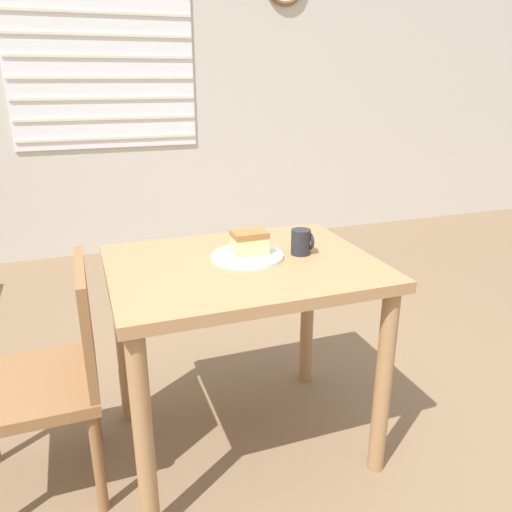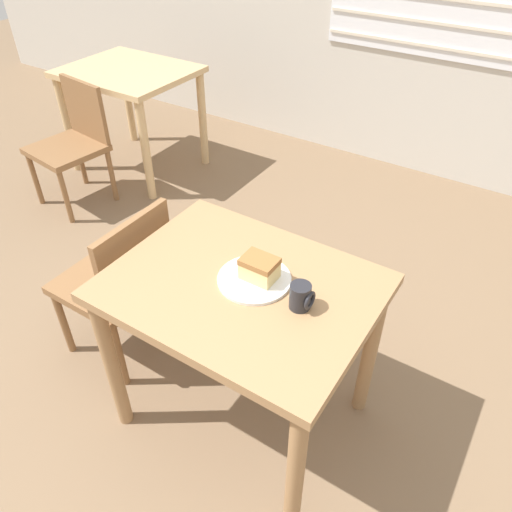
{
  "view_description": "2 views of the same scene",
  "coord_description": "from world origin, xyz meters",
  "px_view_note": "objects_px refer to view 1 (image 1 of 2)",
  "views": [
    {
      "loc": [
        -0.51,
        -1.15,
        1.38
      ],
      "look_at": [
        0.05,
        0.43,
        0.78
      ],
      "focal_mm": 35.0,
      "sensor_mm": 36.0,
      "label": 1
    },
    {
      "loc": [
        0.75,
        -0.65,
        1.94
      ],
      "look_at": [
        0.02,
        0.49,
        0.85
      ],
      "focal_mm": 35.0,
      "sensor_mm": 36.0,
      "label": 2
    }
  ],
  "objects_px": {
    "plate": "(247,256)",
    "cake_slice": "(249,242)",
    "chair_near_window": "(50,372)",
    "coffee_mug": "(302,242)",
    "dining_table_near": "(242,295)"
  },
  "relations": [
    {
      "from": "plate",
      "to": "cake_slice",
      "type": "bearing_deg",
      "value": 44.5
    },
    {
      "from": "plate",
      "to": "cake_slice",
      "type": "distance_m",
      "value": 0.05
    },
    {
      "from": "plate",
      "to": "coffee_mug",
      "type": "relative_size",
      "value": 2.81
    },
    {
      "from": "dining_table_near",
      "to": "chair_near_window",
      "type": "height_order",
      "value": "chair_near_window"
    },
    {
      "from": "dining_table_near",
      "to": "coffee_mug",
      "type": "distance_m",
      "value": 0.29
    },
    {
      "from": "chair_near_window",
      "to": "plate",
      "type": "bearing_deg",
      "value": 91.75
    },
    {
      "from": "coffee_mug",
      "to": "chair_near_window",
      "type": "bearing_deg",
      "value": 179.53
    },
    {
      "from": "dining_table_near",
      "to": "coffee_mug",
      "type": "bearing_deg",
      "value": 2.37
    },
    {
      "from": "dining_table_near",
      "to": "plate",
      "type": "height_order",
      "value": "plate"
    },
    {
      "from": "coffee_mug",
      "to": "dining_table_near",
      "type": "bearing_deg",
      "value": -177.63
    },
    {
      "from": "dining_table_near",
      "to": "cake_slice",
      "type": "relative_size",
      "value": 7.53
    },
    {
      "from": "plate",
      "to": "cake_slice",
      "type": "height_order",
      "value": "cake_slice"
    },
    {
      "from": "coffee_mug",
      "to": "plate",
      "type": "bearing_deg",
      "value": 171.82
    },
    {
      "from": "chair_near_window",
      "to": "plate",
      "type": "relative_size",
      "value": 3.12
    },
    {
      "from": "chair_near_window",
      "to": "coffee_mug",
      "type": "relative_size",
      "value": 8.74
    }
  ]
}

